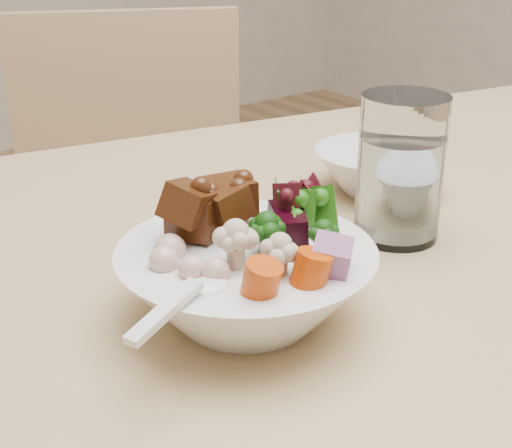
{
  "coord_description": "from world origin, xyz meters",
  "views": [
    {
      "loc": [
        -0.7,
        -0.43,
        1.1
      ],
      "look_at": [
        -0.39,
        -0.03,
        0.87
      ],
      "focal_mm": 50.0,
      "sensor_mm": 36.0,
      "label": 1
    }
  ],
  "objects_px": {
    "side_bowl": "(378,170)",
    "chair_far": "(138,242)",
    "water_glass": "(400,174)",
    "food_bowl": "(247,277)"
  },
  "relations": [
    {
      "from": "side_bowl",
      "to": "chair_far",
      "type": "bearing_deg",
      "value": 89.78
    },
    {
      "from": "water_glass",
      "to": "side_bowl",
      "type": "xyz_separation_m",
      "value": [
        0.07,
        0.09,
        -0.04
      ]
    },
    {
      "from": "chair_far",
      "to": "food_bowl",
      "type": "height_order",
      "value": "chair_far"
    },
    {
      "from": "food_bowl",
      "to": "water_glass",
      "type": "relative_size",
      "value": 1.43
    },
    {
      "from": "food_bowl",
      "to": "water_glass",
      "type": "bearing_deg",
      "value": 8.61
    },
    {
      "from": "food_bowl",
      "to": "water_glass",
      "type": "distance_m",
      "value": 0.21
    },
    {
      "from": "chair_far",
      "to": "side_bowl",
      "type": "height_order",
      "value": "chair_far"
    },
    {
      "from": "chair_far",
      "to": "side_bowl",
      "type": "distance_m",
      "value": 0.66
    },
    {
      "from": "chair_far",
      "to": "water_glass",
      "type": "bearing_deg",
      "value": -70.25
    },
    {
      "from": "food_bowl",
      "to": "water_glass",
      "type": "xyz_separation_m",
      "value": [
        0.2,
        0.03,
        0.03
      ]
    }
  ]
}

